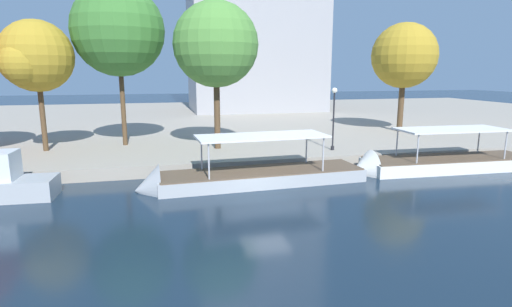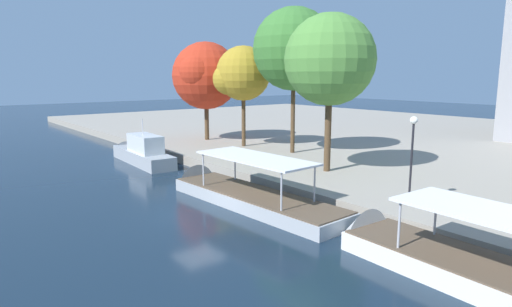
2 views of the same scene
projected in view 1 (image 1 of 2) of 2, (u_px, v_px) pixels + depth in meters
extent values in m
plane|color=#142333|center=(266.00, 201.00, 21.93)|extent=(220.00, 220.00, 0.00)
cube|color=gray|center=(199.00, 121.00, 54.06)|extent=(120.00, 55.00, 0.83)
cube|color=#9EA3A8|center=(262.00, 181.00, 25.46)|extent=(12.93, 3.83, 1.24)
cone|color=#9EA3A8|center=(147.00, 190.00, 23.54)|extent=(1.54, 2.95, 2.88)
cube|color=brown|center=(262.00, 171.00, 25.33)|extent=(12.66, 3.66, 0.08)
cylinder|color=#B2B2B7|center=(209.00, 162.00, 22.94)|extent=(0.10, 0.10, 2.06)
cylinder|color=#B2B2B7|center=(202.00, 153.00, 25.34)|extent=(0.10, 0.10, 2.06)
cylinder|color=#B2B2B7|center=(323.00, 154.00, 24.90)|extent=(0.10, 0.10, 2.06)
cylinder|color=#B2B2B7|center=(306.00, 147.00, 27.30)|extent=(0.10, 0.10, 2.06)
cube|color=silver|center=(262.00, 136.00, 24.91)|extent=(8.06, 3.33, 0.12)
cube|color=silver|center=(448.00, 167.00, 28.94)|extent=(12.26, 3.65, 1.25)
cone|color=silver|center=(362.00, 171.00, 27.65)|extent=(1.51, 2.92, 2.87)
cube|color=brown|center=(449.00, 158.00, 28.80)|extent=(12.01, 3.48, 0.08)
cylinder|color=#B2B2B7|center=(418.00, 149.00, 26.73)|extent=(0.10, 0.10, 1.91)
cylinder|color=#B2B2B7|center=(397.00, 142.00, 29.18)|extent=(0.10, 0.10, 1.91)
cylinder|color=#B2B2B7|center=(506.00, 145.00, 28.03)|extent=(0.10, 0.10, 1.91)
cylinder|color=#B2B2B7|center=(479.00, 139.00, 30.49)|extent=(0.10, 0.10, 1.91)
cube|color=silver|center=(452.00, 129.00, 28.41)|extent=(7.64, 3.22, 0.12)
cylinder|color=black|center=(333.00, 122.00, 31.39)|extent=(0.12, 0.12, 4.39)
sphere|color=white|center=(335.00, 90.00, 30.92)|extent=(0.42, 0.42, 0.42)
cylinder|color=black|center=(332.00, 148.00, 31.79)|extent=(0.26, 0.26, 0.30)
cylinder|color=#4C3823|center=(123.00, 106.00, 33.35)|extent=(0.38, 0.38, 6.46)
sphere|color=#38702D|center=(118.00, 30.00, 32.18)|extent=(7.20, 7.20, 7.20)
sphere|color=#38702D|center=(110.00, 42.00, 31.45)|extent=(4.30, 4.30, 4.30)
sphere|color=#38702D|center=(127.00, 31.00, 32.52)|extent=(4.99, 4.99, 4.99)
cylinder|color=#4C3823|center=(43.00, 117.00, 31.00)|extent=(0.38, 0.38, 5.13)
sphere|color=olive|center=(36.00, 56.00, 30.11)|extent=(5.26, 5.26, 5.26)
sphere|color=olive|center=(33.00, 49.00, 30.92)|extent=(2.88, 2.88, 2.88)
sphere|color=olive|center=(22.00, 63.00, 28.84)|extent=(3.05, 3.05, 3.05)
cylinder|color=#4C3823|center=(401.00, 106.00, 41.33)|extent=(0.56, 0.56, 5.12)
sphere|color=olive|center=(404.00, 56.00, 40.35)|extent=(6.38, 6.38, 6.38)
sphere|color=olive|center=(405.00, 53.00, 41.74)|extent=(3.61, 3.61, 3.61)
sphere|color=olive|center=(403.00, 63.00, 41.35)|extent=(4.36, 4.36, 4.36)
cylinder|color=#4C3823|center=(217.00, 113.00, 31.97)|extent=(0.48, 0.48, 5.57)
sphere|color=#4C8438|center=(216.00, 44.00, 30.94)|extent=(6.46, 6.46, 6.46)
sphere|color=#4C8438|center=(237.00, 46.00, 30.56)|extent=(2.96, 2.96, 2.96)
sphere|color=#4C8438|center=(209.00, 30.00, 31.34)|extent=(3.87, 3.87, 3.87)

